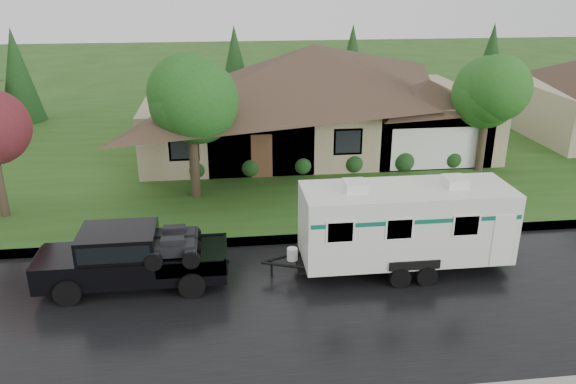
% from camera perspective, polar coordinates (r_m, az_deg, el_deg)
% --- Properties ---
extents(ground, '(140.00, 140.00, 0.00)m').
position_cam_1_polar(ground, '(18.92, 3.26, -7.86)').
color(ground, '#294916').
rests_on(ground, ground).
extents(road, '(140.00, 8.00, 0.01)m').
position_cam_1_polar(road, '(17.23, 4.43, -11.04)').
color(road, black).
rests_on(road, ground).
extents(curb, '(140.00, 0.50, 0.15)m').
position_cam_1_polar(curb, '(20.86, 2.20, -4.71)').
color(curb, gray).
rests_on(curb, ground).
extents(lawn, '(140.00, 26.00, 0.15)m').
position_cam_1_polar(lawn, '(32.71, -1.28, 5.02)').
color(lawn, '#294916').
rests_on(lawn, ground).
extents(house_main, '(19.44, 10.80, 6.90)m').
position_cam_1_polar(house_main, '(31.08, 3.17, 10.79)').
color(house_main, gray).
rests_on(house_main, lawn).
extents(tree_left_green, '(3.74, 3.74, 6.19)m').
position_cam_1_polar(tree_left_green, '(23.64, -9.91, 9.33)').
color(tree_left_green, '#382B1E').
rests_on(tree_left_green, lawn).
extents(tree_right_green, '(3.34, 3.34, 5.52)m').
position_cam_1_polar(tree_right_green, '(28.50, 19.68, 9.46)').
color(tree_right_green, '#382B1E').
rests_on(tree_right_green, lawn).
extents(shrub_row, '(13.60, 1.00, 1.00)m').
position_cam_1_polar(shrub_row, '(27.42, 4.06, 3.01)').
color(shrub_row, '#143814').
rests_on(shrub_row, lawn).
extents(pickup_truck, '(5.75, 2.19, 1.92)m').
position_cam_1_polar(pickup_truck, '(18.22, -15.82, -6.25)').
color(pickup_truck, black).
rests_on(pickup_truck, ground).
extents(travel_trailer, '(7.09, 2.49, 3.18)m').
position_cam_1_polar(travel_trailer, '(18.59, 11.82, -3.04)').
color(travel_trailer, white).
rests_on(travel_trailer, ground).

